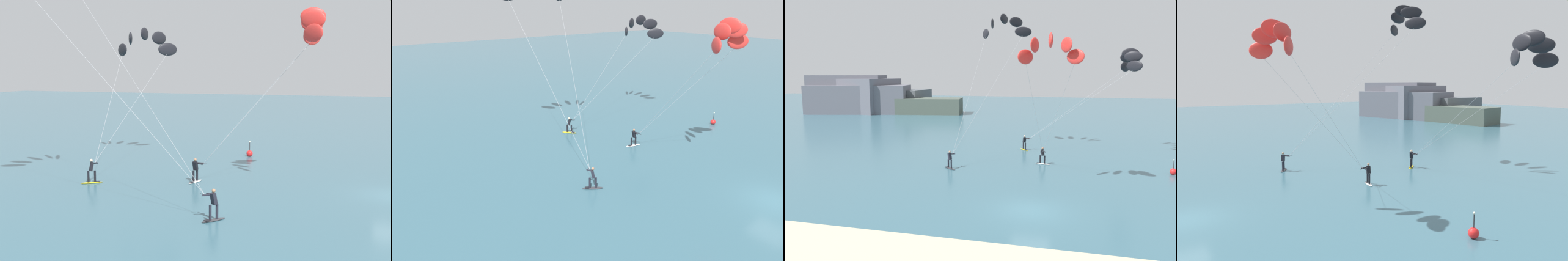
{
  "view_description": "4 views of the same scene",
  "coord_description": "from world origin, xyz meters",
  "views": [
    {
      "loc": [
        -32.51,
        1.76,
        7.73
      ],
      "look_at": [
        -1.94,
        12.33,
        3.8
      ],
      "focal_mm": 46.42,
      "sensor_mm": 36.0,
      "label": 1
    },
    {
      "loc": [
        -22.63,
        -7.81,
        12.43
      ],
      "look_at": [
        -5.64,
        13.09,
        2.68
      ],
      "focal_mm": 32.01,
      "sensor_mm": 36.0,
      "label": 2
    },
    {
      "loc": [
        2.48,
        -23.34,
        8.68
      ],
      "look_at": [
        -6.81,
        14.19,
        2.87
      ],
      "focal_mm": 34.97,
      "sensor_mm": 36.0,
      "label": 3
    },
    {
      "loc": [
        22.5,
        -2.36,
        7.68
      ],
      "look_at": [
        -3.66,
        15.6,
        3.69
      ],
      "focal_mm": 33.27,
      "sensor_mm": 36.0,
      "label": 4
    }
  ],
  "objects": [
    {
      "name": "kitesurfer_nearshore",
      "position": [
        7.67,
        20.45,
        9.71
      ],
      "size": [
        12.65,
        5.65,
        11.34
      ],
      "color": "yellow",
      "rests_on": "ground"
    },
    {
      "name": "kitesurfer_mid_water",
      "position": [
        0.62,
        5.71,
        10.02
      ],
      "size": [
        4.92,
        8.86,
        11.62
      ],
      "color": "white",
      "rests_on": "ground"
    },
    {
      "name": "ground_plane",
      "position": [
        0.0,
        0.0,
        0.0
      ],
      "size": [
        240.0,
        240.0,
        0.0
      ],
      "primitive_type": "plane",
      "color": "#386070"
    },
    {
      "name": "marker_buoy",
      "position": [
        11.01,
        11.71,
        0.3
      ],
      "size": [
        0.56,
        0.56,
        1.38
      ],
      "color": "red",
      "rests_on": "ground"
    }
  ]
}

